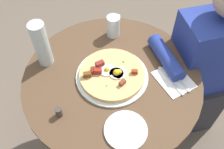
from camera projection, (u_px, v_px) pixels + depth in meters
ground_plane at (112, 141)px, 1.77m from camera, size 6.00×6.00×0.00m
dining_table at (112, 97)px, 1.32m from camera, size 0.83×0.83×0.74m
person_seated at (200, 75)px, 1.48m from camera, size 0.52×0.30×1.14m
pizza_plate at (112, 76)px, 1.18m from camera, size 0.33×0.33×0.01m
breakfast_pizza at (112, 74)px, 1.16m from camera, size 0.30×0.30×0.05m
bread_plate at (126, 130)px, 1.01m from camera, size 0.18×0.18×0.01m
napkin at (174, 80)px, 1.17m from camera, size 0.18×0.20×0.00m
fork at (171, 80)px, 1.16m from camera, size 0.06×0.18×0.00m
knife at (177, 77)px, 1.17m from camera, size 0.06×0.18×0.00m
water_glass at (113, 26)px, 1.31m from camera, size 0.07×0.07×0.12m
water_bottle at (41, 44)px, 1.15m from camera, size 0.07×0.07×0.23m
salt_shaker at (118, 19)px, 1.39m from camera, size 0.03×0.03×0.05m
pepper_shaker at (59, 112)px, 1.04m from camera, size 0.03×0.03×0.05m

